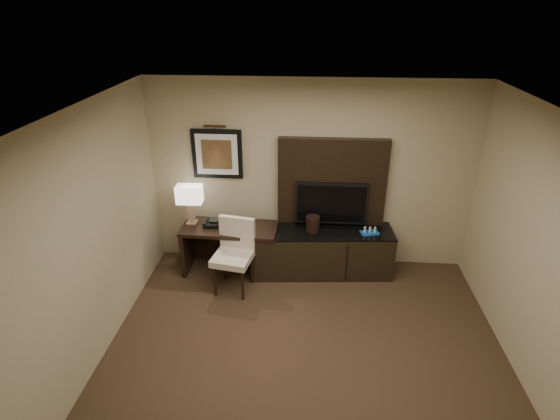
# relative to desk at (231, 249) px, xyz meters

# --- Properties ---
(floor) EXTENTS (4.50, 5.00, 0.01)m
(floor) POSITION_rel_desk_xyz_m (1.11, -2.10, -0.36)
(floor) COLOR #362518
(floor) RESTS_ON ground
(ceiling) EXTENTS (4.50, 5.00, 0.01)m
(ceiling) POSITION_rel_desk_xyz_m (1.11, -2.10, 2.34)
(ceiling) COLOR silver
(ceiling) RESTS_ON wall_back
(wall_back) EXTENTS (4.50, 0.01, 2.70)m
(wall_back) POSITION_rel_desk_xyz_m (1.11, 0.40, 0.99)
(wall_back) COLOR tan
(wall_back) RESTS_ON floor
(wall_left) EXTENTS (0.01, 5.00, 2.70)m
(wall_left) POSITION_rel_desk_xyz_m (-1.14, -2.10, 0.99)
(wall_left) COLOR tan
(wall_left) RESTS_ON floor
(desk) EXTENTS (1.35, 0.62, 0.71)m
(desk) POSITION_rel_desk_xyz_m (0.00, 0.00, 0.00)
(desk) COLOR black
(desk) RESTS_ON floor
(credenza) EXTENTS (1.98, 0.69, 0.67)m
(credenza) POSITION_rel_desk_xyz_m (1.32, 0.05, -0.02)
(credenza) COLOR black
(credenza) RESTS_ON floor
(tv_wall_panel) EXTENTS (1.50, 0.12, 1.30)m
(tv_wall_panel) POSITION_rel_desk_xyz_m (1.41, 0.34, 0.91)
(tv_wall_panel) COLOR black
(tv_wall_panel) RESTS_ON wall_back
(tv) EXTENTS (1.00, 0.08, 0.60)m
(tv) POSITION_rel_desk_xyz_m (1.41, 0.24, 0.66)
(tv) COLOR black
(tv) RESTS_ON tv_wall_panel
(artwork) EXTENTS (0.70, 0.04, 0.70)m
(artwork) POSITION_rel_desk_xyz_m (-0.19, 0.38, 1.29)
(artwork) COLOR black
(artwork) RESTS_ON wall_back
(picture_light) EXTENTS (0.04, 0.04, 0.30)m
(picture_light) POSITION_rel_desk_xyz_m (-0.19, 0.34, 1.69)
(picture_light) COLOR #433215
(picture_light) RESTS_ON wall_back
(desk_chair) EXTENTS (0.58, 0.64, 1.02)m
(desk_chair) POSITION_rel_desk_xyz_m (0.12, -0.46, 0.15)
(desk_chair) COLOR beige
(desk_chair) RESTS_ON floor
(table_lamp) EXTENTS (0.38, 0.28, 0.56)m
(table_lamp) POSITION_rel_desk_xyz_m (-0.55, 0.09, 0.64)
(table_lamp) COLOR tan
(table_lamp) RESTS_ON desk
(desk_phone) EXTENTS (0.21, 0.19, 0.10)m
(desk_phone) POSITION_rel_desk_xyz_m (-0.25, 0.01, 0.41)
(desk_phone) COLOR black
(desk_phone) RESTS_ON desk
(blue_folder) EXTENTS (0.26, 0.33, 0.02)m
(blue_folder) POSITION_rel_desk_xyz_m (0.15, -0.04, 0.37)
(blue_folder) COLOR #172198
(blue_folder) RESTS_ON desk
(book) EXTENTS (0.18, 0.04, 0.24)m
(book) POSITION_rel_desk_xyz_m (0.13, -0.04, 0.48)
(book) COLOR #B8AA91
(book) RESTS_ON desk
(ice_bucket) EXTENTS (0.25, 0.25, 0.22)m
(ice_bucket) POSITION_rel_desk_xyz_m (1.16, 0.06, 0.42)
(ice_bucket) COLOR black
(ice_bucket) RESTS_ON credenza
(minibar_tray) EXTENTS (0.27, 0.21, 0.09)m
(minibar_tray) POSITION_rel_desk_xyz_m (1.95, 0.03, 0.36)
(minibar_tray) COLOR #1852A0
(minibar_tray) RESTS_ON credenza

